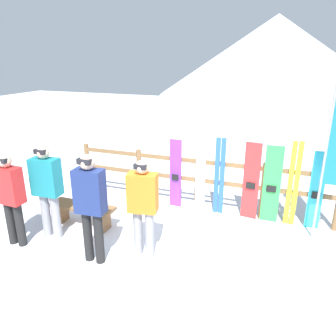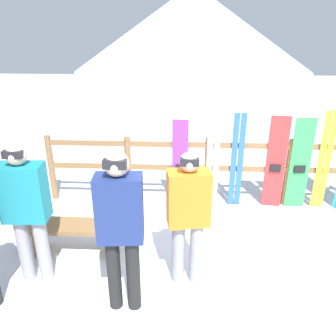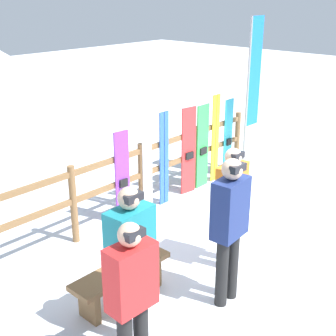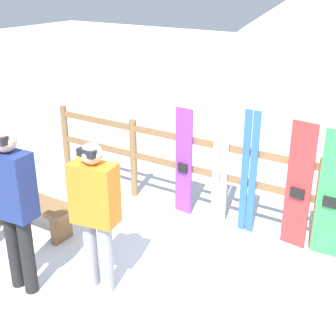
% 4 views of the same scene
% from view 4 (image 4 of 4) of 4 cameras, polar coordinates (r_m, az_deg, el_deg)
% --- Properties ---
extents(ground_plane, '(40.00, 40.00, 0.00)m').
position_cam_4_polar(ground_plane, '(5.05, -3.08, -13.67)').
color(ground_plane, white).
extents(fence, '(5.31, 0.10, 1.13)m').
position_cam_4_polar(fence, '(5.92, 5.91, -0.41)').
color(fence, brown).
rests_on(fence, ground).
extents(bench, '(1.24, 0.36, 0.42)m').
position_cam_4_polar(bench, '(6.03, -16.13, -4.65)').
color(bench, brown).
rests_on(bench, ground).
extents(person_navy, '(0.45, 0.27, 1.72)m').
position_cam_4_polar(person_navy, '(4.67, -18.35, -3.77)').
color(person_navy, black).
rests_on(person_navy, ground).
extents(person_orange, '(0.48, 0.32, 1.58)m').
position_cam_4_polar(person_orange, '(4.55, -8.87, -4.93)').
color(person_orange, gray).
rests_on(person_orange, ground).
extents(snowboard_purple, '(0.25, 0.07, 1.44)m').
position_cam_4_polar(snowboard_purple, '(6.05, 1.92, 0.67)').
color(snowboard_purple, purple).
rests_on(snowboard_purple, ground).
extents(ski_pair_white, '(0.19, 0.02, 1.72)m').
position_cam_4_polar(ski_pair_white, '(5.77, 6.42, 0.93)').
color(ski_pair_white, white).
rests_on(ski_pair_white, ground).
extents(ski_pair_blue, '(0.20, 0.02, 1.56)m').
position_cam_4_polar(ski_pair_blue, '(5.66, 9.84, -0.63)').
color(ski_pair_blue, blue).
rests_on(ski_pair_blue, ground).
extents(snowboard_red, '(0.30, 0.08, 1.52)m').
position_cam_4_polar(snowboard_red, '(5.49, 15.63, -2.22)').
color(snowboard_red, red).
rests_on(snowboard_red, ground).
extents(snowboard_green, '(0.32, 0.06, 1.49)m').
position_cam_4_polar(snowboard_green, '(5.41, 19.41, -3.22)').
color(snowboard_green, green).
rests_on(snowboard_green, ground).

